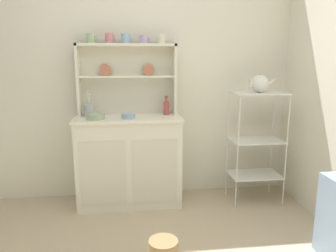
% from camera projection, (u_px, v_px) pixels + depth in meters
% --- Properties ---
extents(wall_back, '(3.84, 0.05, 2.50)m').
position_uv_depth(wall_back, '(134.00, 75.00, 3.20)').
color(wall_back, silver).
rests_on(wall_back, ground).
extents(hutch_cabinet, '(1.01, 0.45, 0.86)m').
position_uv_depth(hutch_cabinet, '(129.00, 160.00, 3.11)').
color(hutch_cabinet, silver).
rests_on(hutch_cabinet, ground).
extents(hutch_shelf_unit, '(0.94, 0.18, 0.68)m').
position_uv_depth(hutch_shelf_unit, '(127.00, 74.00, 3.10)').
color(hutch_shelf_unit, silver).
rests_on(hutch_shelf_unit, hutch_cabinet).
extents(bakers_rack, '(0.50, 0.33, 1.09)m').
position_uv_depth(bakers_rack, '(257.00, 136.00, 3.11)').
color(bakers_rack, silver).
rests_on(bakers_rack, ground).
extents(floor_basket, '(0.21, 0.21, 0.17)m').
position_uv_depth(floor_basket, '(163.00, 251.00, 2.23)').
color(floor_basket, '#93754C').
rests_on(floor_basket, ground).
extents(cup_sage_0, '(0.09, 0.08, 0.09)m').
position_uv_depth(cup_sage_0, '(91.00, 39.00, 2.96)').
color(cup_sage_0, '#9EB78E').
rests_on(cup_sage_0, hutch_shelf_unit).
extents(cup_rose_1, '(0.09, 0.08, 0.09)m').
position_uv_depth(cup_rose_1, '(109.00, 38.00, 2.97)').
color(cup_rose_1, '#D17A84').
rests_on(cup_rose_1, hutch_shelf_unit).
extents(cup_sky_2, '(0.09, 0.08, 0.09)m').
position_uv_depth(cup_sky_2, '(126.00, 39.00, 2.99)').
color(cup_sky_2, '#8EB2D1').
rests_on(cup_sky_2, hutch_shelf_unit).
extents(cup_lilac_3, '(0.09, 0.08, 0.08)m').
position_uv_depth(cup_lilac_3, '(144.00, 40.00, 3.01)').
color(cup_lilac_3, '#B79ECC').
rests_on(cup_lilac_3, hutch_shelf_unit).
extents(cup_cream_4, '(0.08, 0.07, 0.09)m').
position_uv_depth(cup_cream_4, '(162.00, 39.00, 3.03)').
color(cup_cream_4, silver).
rests_on(cup_cream_4, hutch_shelf_unit).
extents(bowl_mixing_large, '(0.16, 0.16, 0.05)m').
position_uv_depth(bowl_mixing_large, '(96.00, 117.00, 2.91)').
color(bowl_mixing_large, '#9EB78E').
rests_on(bowl_mixing_large, hutch_cabinet).
extents(bowl_floral_medium, '(0.12, 0.12, 0.05)m').
position_uv_depth(bowl_floral_medium, '(128.00, 116.00, 2.95)').
color(bowl_floral_medium, '#8EB2D1').
rests_on(bowl_floral_medium, hutch_cabinet).
extents(jam_bottle, '(0.05, 0.05, 0.19)m').
position_uv_depth(jam_bottle, '(166.00, 107.00, 3.13)').
color(jam_bottle, '#B74C47').
rests_on(jam_bottle, hutch_cabinet).
extents(utensil_jar, '(0.08, 0.08, 0.25)m').
position_uv_depth(utensil_jar, '(89.00, 110.00, 3.04)').
color(utensil_jar, '#B2B7C6').
rests_on(utensil_jar, hutch_cabinet).
extents(porcelain_teapot, '(0.26, 0.17, 0.19)m').
position_uv_depth(porcelain_teapot, '(259.00, 84.00, 3.01)').
color(porcelain_teapot, white).
rests_on(porcelain_teapot, bakers_rack).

